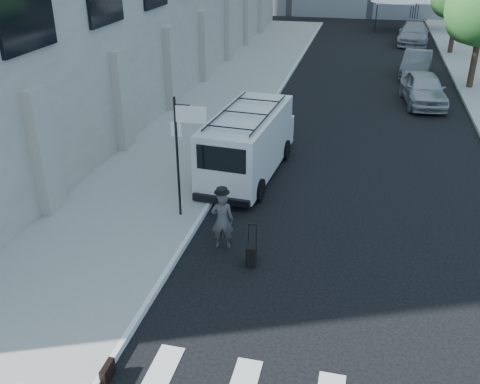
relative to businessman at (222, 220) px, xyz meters
The scene contains 10 objects.
ground 2.38m from the businessman, 63.19° to the right, with size 120.00×120.00×0.00m, color black.
sidewalk_left 14.39m from the businessman, 103.03° to the left, with size 4.50×48.00×0.15m, color gray.
sign_pole 2.59m from the businessman, 138.41° to the left, with size 1.03×0.07×3.50m.
businessman is the anchor object (origin of this frame).
briefcase 5.12m from the businessman, 100.08° to the right, with size 0.12×0.44×0.34m, color black.
suitcase 1.22m from the businessman, 34.54° to the right, with size 0.27×0.40×1.07m.
cargo_van 4.88m from the businessman, 94.44° to the left, with size 2.39×5.91×2.19m.
parked_car_a 15.92m from the businessman, 67.81° to the left, with size 1.77×4.40×1.50m, color #9C9EA3.
parked_car_b 21.29m from the businessman, 73.60° to the left, with size 1.47×4.22×1.39m, color #4D4F54.
parked_car_c 31.03m from the businessman, 78.19° to the left, with size 2.09×5.14×1.49m, color gray.
Camera 1 is at (2.22, -9.68, 7.59)m, focal length 40.00 mm.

